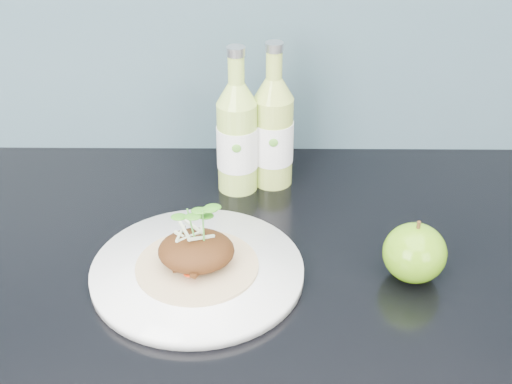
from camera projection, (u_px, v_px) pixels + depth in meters
dinner_plate at (197, 272)px, 0.98m from camera, size 0.37×0.37×0.02m
pork_taco at (196, 250)px, 0.96m from camera, size 0.17×0.17×0.10m
green_apple at (415, 253)px, 0.96m from camera, size 0.11×0.11×0.09m
cider_bottle_left at (237, 137)px, 1.14m from camera, size 0.07×0.07×0.24m
cider_bottle_right at (273, 132)px, 1.15m from camera, size 0.08×0.08×0.24m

